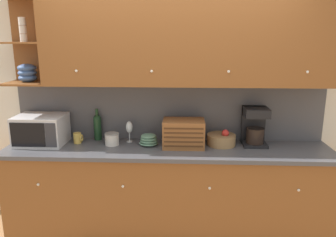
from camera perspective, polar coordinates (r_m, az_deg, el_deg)
ground_plane at (r=3.95m, az=0.15°, el=-16.37°), size 24.00×24.00×0.00m
wall_back at (r=3.51m, az=0.19°, el=2.57°), size 5.64×0.06×2.60m
counter_unit at (r=3.46m, az=-0.07°, el=-12.27°), size 3.26×0.63×0.92m
backsplash_panel at (r=3.49m, az=0.16°, el=1.29°), size 3.24×0.01×0.62m
upper_cabinets at (r=3.22m, az=3.10°, el=13.27°), size 3.24×0.40×0.84m
microwave at (r=3.60m, az=-21.22°, el=-1.84°), size 0.48×0.38×0.30m
mug at (r=3.53m, az=-15.44°, el=-3.30°), size 0.09×0.08×0.11m
wine_bottle at (r=3.58m, az=-12.17°, el=-1.26°), size 0.08×0.08×0.34m
storage_canister at (r=3.40m, az=-9.73°, el=-3.55°), size 0.15×0.15×0.12m
wine_glass at (r=3.45m, az=-6.77°, el=-1.63°), size 0.07×0.07×0.22m
bowl_stack_on_counter at (r=3.35m, az=-3.40°, el=-3.74°), size 0.19×0.19×0.12m
bread_box at (r=3.28m, az=2.73°, el=-2.61°), size 0.41×0.28×0.28m
fruit_basket at (r=3.39m, az=9.29°, el=-3.62°), size 0.29×0.29×0.17m
coffee_maker at (r=3.44m, az=14.86°, el=-1.27°), size 0.24×0.25×0.39m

